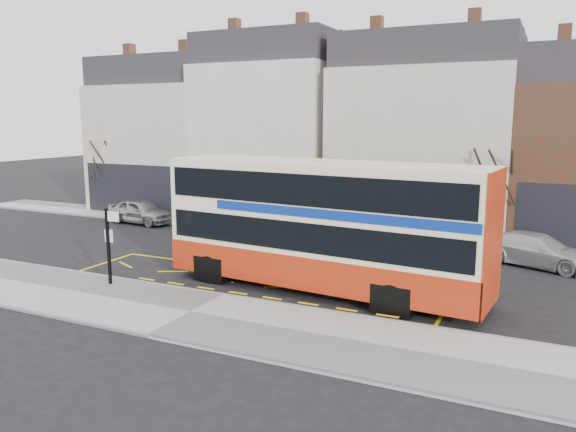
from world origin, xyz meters
The scene contains 15 objects.
ground centered at (0.00, 0.00, 0.00)m, with size 120.00×120.00×0.00m, color black.
pavement centered at (0.00, -2.30, 0.07)m, with size 40.00×4.00×0.15m, color #A8A49F.
kerb centered at (0.00, -0.38, 0.07)m, with size 40.00×0.15×0.15m, color gray.
far_pavement centered at (0.00, 11.00, 0.07)m, with size 50.00×3.00×0.15m, color #A8A49F.
road_markings centered at (0.00, 1.60, 0.01)m, with size 14.00×3.40×0.01m, color yellow, non-canonical shape.
terrace_far_left centered at (-13.50, 14.99, 4.82)m, with size 8.00×8.01×10.80m.
terrace_left centered at (-5.50, 14.99, 5.32)m, with size 8.00×8.01×11.80m.
terrace_green_shop centered at (3.50, 14.99, 5.07)m, with size 9.00×8.01×11.30m.
double_decker_bus centered at (2.74, 1.76, 2.40)m, with size 11.62×3.67×4.57m.
bus_stop_post centered at (-4.24, -1.10, 1.82)m, with size 0.69×0.14×2.75m.
car_silver centered at (-11.57, 9.25, 0.71)m, with size 1.67×4.15×1.41m, color #A7A7AC.
car_grey centered at (0.05, 9.14, 0.65)m, with size 1.38×3.97×1.31m, color #42464A.
car_white centered at (9.44, 8.72, 0.67)m, with size 1.88×4.62×1.34m, color beige.
street_tree_left centered at (-16.23, 11.58, 4.04)m, with size 2.74×2.74×5.92m.
street_tree_right centered at (7.41, 11.11, 4.07)m, with size 2.76×2.76×5.97m.
Camera 1 is at (9.78, -15.93, 6.03)m, focal length 35.00 mm.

